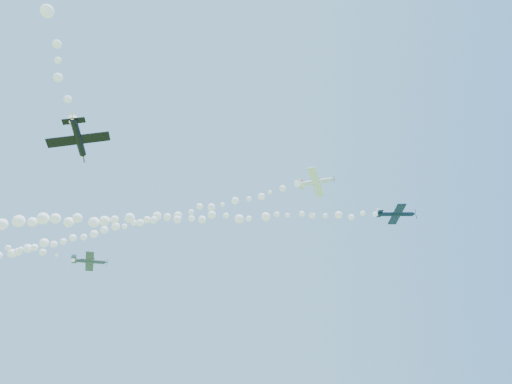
{
  "coord_description": "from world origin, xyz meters",
  "views": [
    {
      "loc": [
        5.12,
        -52.19,
        2.0
      ],
      "look_at": [
        5.54,
        -3.17,
        43.82
      ],
      "focal_mm": 30.0,
      "sensor_mm": 36.0,
      "label": 1
    }
  ],
  "objects_px": {
    "plane_navy": "(396,214)",
    "plane_black": "(79,139)",
    "plane_grey": "(90,261)",
    "plane_white": "(316,182)"
  },
  "relations": [
    {
      "from": "plane_white",
      "to": "plane_grey",
      "type": "distance_m",
      "value": 42.37
    },
    {
      "from": "plane_navy",
      "to": "plane_grey",
      "type": "height_order",
      "value": "plane_navy"
    },
    {
      "from": "plane_navy",
      "to": "plane_black",
      "type": "height_order",
      "value": "plane_navy"
    },
    {
      "from": "plane_white",
      "to": "plane_navy",
      "type": "relative_size",
      "value": 1.04
    },
    {
      "from": "plane_navy",
      "to": "plane_grey",
      "type": "xyz_separation_m",
      "value": [
        -52.82,
        5.54,
        -6.31
      ]
    },
    {
      "from": "plane_white",
      "to": "plane_black",
      "type": "relative_size",
      "value": 1.16
    },
    {
      "from": "plane_navy",
      "to": "plane_grey",
      "type": "distance_m",
      "value": 53.49
    },
    {
      "from": "plane_navy",
      "to": "plane_black",
      "type": "distance_m",
      "value": 52.07
    },
    {
      "from": "plane_navy",
      "to": "plane_black",
      "type": "xyz_separation_m",
      "value": [
        -44.2,
        -25.8,
        -9.6
      ]
    },
    {
      "from": "plane_grey",
      "to": "plane_black",
      "type": "relative_size",
      "value": 1.01
    }
  ]
}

